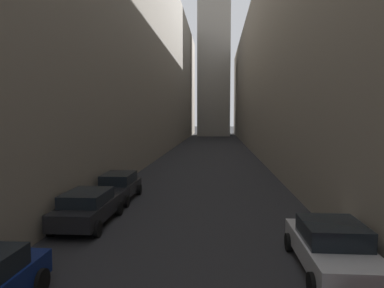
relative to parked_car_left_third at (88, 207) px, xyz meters
name	(u,v)px	position (x,y,z in m)	size (l,w,h in m)	color
ground_plane	(209,155)	(4.40, 28.27, -0.78)	(264.00, 264.00, 0.00)	#232326
building_block_left	(105,56)	(-8.99, 30.27, 11.63)	(15.79, 108.00, 24.81)	gray
building_block_right	(316,70)	(17.47, 30.27, 9.57)	(15.15, 108.00, 20.70)	gray
parked_car_left_third	(88,207)	(0.00, 0.00, 0.00)	(1.99, 4.38, 1.47)	black
parked_car_left_far	(118,186)	(0.00, 4.44, -0.01)	(1.89, 4.21, 1.47)	black
parked_car_right_third	(332,247)	(8.80, -3.77, -0.03)	(2.07, 4.42, 1.48)	#B7B7BC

